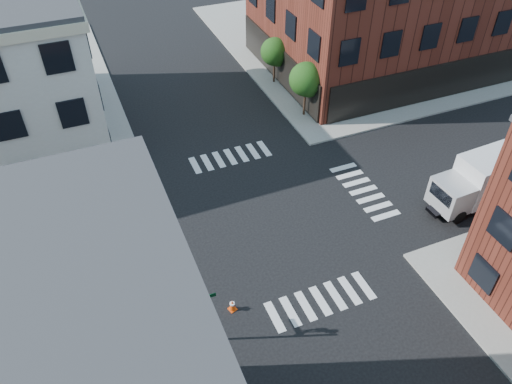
{
  "coord_description": "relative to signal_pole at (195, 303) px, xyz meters",
  "views": [
    {
      "loc": [
        -9.51,
        -20.9,
        21.89
      ],
      "look_at": [
        -0.89,
        -0.07,
        2.5
      ],
      "focal_mm": 35.0,
      "sensor_mm": 36.0,
      "label": 1
    }
  ],
  "objects": [
    {
      "name": "ground",
      "position": [
        6.72,
        6.68,
        -2.86
      ],
      "size": [
        120.0,
        120.0,
        0.0
      ],
      "primitive_type": "plane",
      "color": "black",
      "rests_on": "ground"
    },
    {
      "name": "sidewalk_ne",
      "position": [
        27.72,
        27.68,
        -2.78
      ],
      "size": [
        30.0,
        30.0,
        0.15
      ],
      "primitive_type": "cube",
      "color": "gray",
      "rests_on": "ground"
    },
    {
      "name": "tree_near",
      "position": [
        14.28,
        16.65,
        0.3
      ],
      "size": [
        2.69,
        2.69,
        4.49
      ],
      "color": "black",
      "rests_on": "ground"
    },
    {
      "name": "tree_far",
      "position": [
        14.28,
        22.65,
        0.02
      ],
      "size": [
        2.43,
        2.43,
        4.07
      ],
      "color": "black",
      "rests_on": "ground"
    },
    {
      "name": "signal_pole",
      "position": [
        0.0,
        0.0,
        0.0
      ],
      "size": [
        1.29,
        1.24,
        4.6
      ],
      "color": "black",
      "rests_on": "ground"
    },
    {
      "name": "box_truck",
      "position": [
        20.45,
        2.94,
        -1.03
      ],
      "size": [
        7.89,
        2.73,
        3.52
      ],
      "rotation": [
        0.0,
        0.0,
        0.05
      ],
      "color": "silver",
      "rests_on": "ground"
    },
    {
      "name": "traffic_cone",
      "position": [
        2.16,
        0.98,
        -2.5
      ],
      "size": [
        0.49,
        0.49,
        0.74
      ],
      "rotation": [
        0.0,
        0.0,
        0.28
      ],
      "color": "#F3470A",
      "rests_on": "ground"
    }
  ]
}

